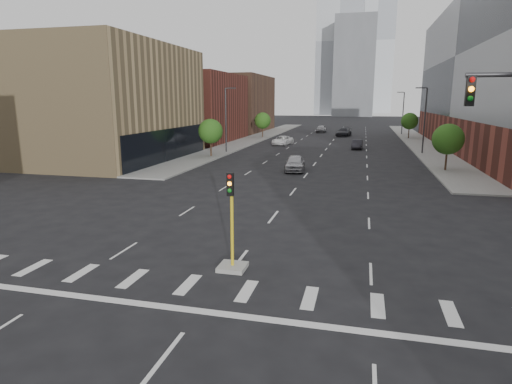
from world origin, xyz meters
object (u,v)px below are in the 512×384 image
at_px(car_far_left, 282,140).
at_px(car_distant, 321,129).
at_px(car_deep_right, 344,132).
at_px(car_mid_right, 357,144).
at_px(median_traffic_signal, 232,249).
at_px(car_near_left, 295,163).

height_order(car_far_left, car_distant, car_distant).
bearing_deg(car_deep_right, car_far_left, -104.86).
relative_size(car_deep_right, car_distant, 1.18).
bearing_deg(car_mid_right, car_far_left, 166.56).
bearing_deg(car_far_left, car_deep_right, 74.56).
distance_m(car_mid_right, car_far_left, 12.84).
relative_size(median_traffic_signal, car_near_left, 0.89).
relative_size(car_mid_right, car_distant, 0.86).
relative_size(car_near_left, car_distant, 0.98).
bearing_deg(median_traffic_signal, car_deep_right, 88.84).
height_order(car_mid_right, car_deep_right, car_deep_right).
bearing_deg(median_traffic_signal, car_distant, 92.78).
bearing_deg(car_mid_right, car_distant, 106.93).
xyz_separation_m(median_traffic_signal, car_distant, (-4.06, 83.55, -0.12)).
xyz_separation_m(car_near_left, car_far_left, (-6.24, 26.32, -0.10)).
height_order(median_traffic_signal, car_deep_right, median_traffic_signal).
relative_size(car_far_left, car_deep_right, 0.90).
height_order(car_near_left, car_mid_right, car_near_left).
bearing_deg(car_far_left, car_near_left, -67.34).
xyz_separation_m(car_near_left, car_distant, (-2.56, 56.01, 0.02)).
bearing_deg(car_deep_right, car_distant, 129.84).
bearing_deg(car_mid_right, car_near_left, -102.70).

